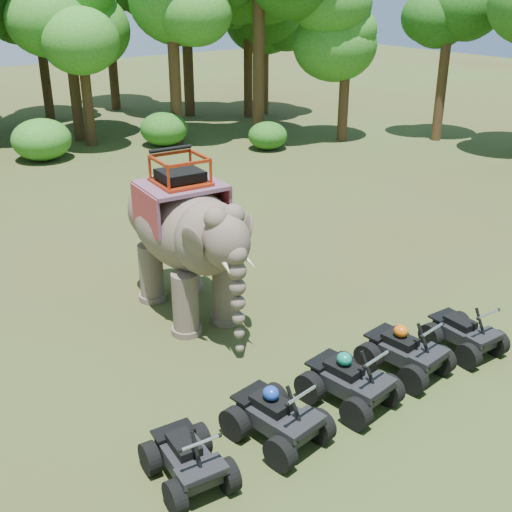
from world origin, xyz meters
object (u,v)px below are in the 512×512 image
(elephant, at_px, (185,236))
(atv_2, at_px, (350,374))
(atv_1, at_px, (277,410))
(atv_4, at_px, (465,327))
(atv_3, at_px, (406,345))
(atv_0, at_px, (188,452))

(elephant, distance_m, atv_2, 5.49)
(atv_1, height_order, atv_2, atv_2)
(atv_2, relative_size, atv_4, 1.09)
(atv_4, bearing_deg, atv_3, 174.87)
(elephant, bearing_deg, atv_1, -98.52)
(elephant, height_order, atv_3, elephant)
(atv_4, bearing_deg, elephant, 128.85)
(atv_3, distance_m, atv_4, 1.75)
(elephant, bearing_deg, atv_0, -115.83)
(elephant, height_order, atv_0, elephant)
(elephant, relative_size, atv_2, 2.72)
(atv_0, xyz_separation_m, atv_1, (1.86, -0.06, 0.06))
(atv_1, relative_size, atv_2, 0.99)
(elephant, height_order, atv_1, elephant)
(atv_0, xyz_separation_m, atv_3, (5.45, 0.04, 0.05))
(elephant, relative_size, atv_4, 2.98)
(atv_1, bearing_deg, atv_2, -7.70)
(atv_3, xyz_separation_m, atv_4, (1.74, -0.22, -0.05))
(atv_0, distance_m, atv_4, 7.19)
(elephant, height_order, atv_4, elephant)
(atv_3, bearing_deg, elephant, 107.47)
(atv_3, relative_size, atv_4, 1.08)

